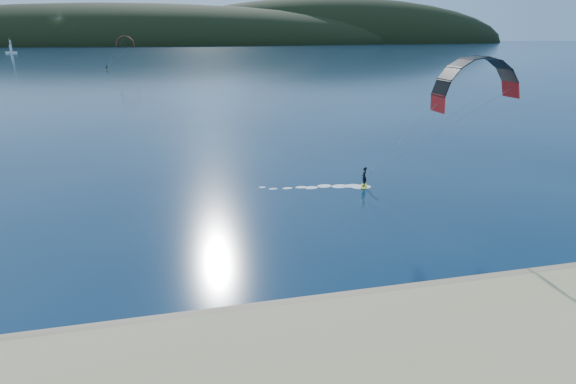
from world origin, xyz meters
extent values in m
plane|color=#071E38|center=(0.00, 0.00, 0.00)|extent=(1800.00, 1800.00, 0.00)
cube|color=#927B55|center=(0.00, 4.50, 0.05)|extent=(220.00, 2.50, 0.10)
ellipsoid|color=black|center=(-50.00, 720.00, 0.00)|extent=(840.00, 280.00, 110.00)
ellipsoid|color=black|center=(260.00, 760.00, 0.00)|extent=(600.00, 240.00, 140.00)
cube|color=#B1C016|center=(14.41, 24.25, 0.06)|extent=(1.12, 1.65, 0.09)
imported|color=black|center=(14.41, 24.25, 1.07)|extent=(0.72, 0.84, 1.95)
cylinder|color=gray|center=(18.72, 21.99, 5.12)|extent=(0.02, 0.02, 11.53)
cube|color=#B1C016|center=(-30.28, 198.71, 0.05)|extent=(0.97, 1.48, 0.08)
imported|color=black|center=(-30.28, 198.71, 0.95)|extent=(0.94, 1.04, 1.74)
cylinder|color=gray|center=(-25.85, 196.87, 5.66)|extent=(0.02, 0.02, 12.45)
cube|color=white|center=(-124.86, 402.53, 0.49)|extent=(8.18, 3.88, 1.38)
cylinder|color=white|center=(-124.86, 402.53, 5.89)|extent=(0.20, 0.20, 10.81)
cube|color=white|center=(-124.81, 403.91, 5.89)|extent=(0.50, 2.53, 7.86)
cube|color=white|center=(-124.81, 400.96, 3.93)|extent=(0.40, 1.95, 4.91)
camera|label=1|loc=(-2.96, -17.00, 14.33)|focal=29.38mm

